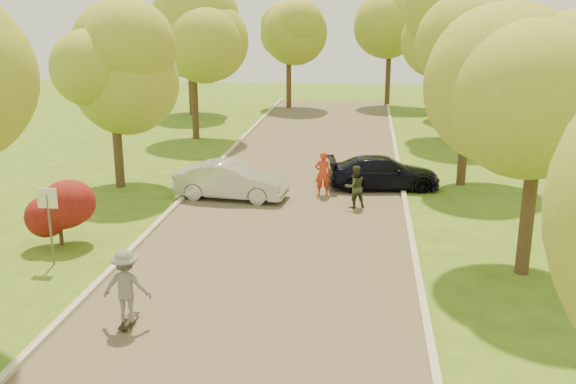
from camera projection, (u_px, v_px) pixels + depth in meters
The scene contains 21 objects.
ground at pixel (231, 352), 13.07m from camera, with size 100.00×100.00×0.00m, color #385F16.
road at pixel (283, 226), 20.71m from camera, with size 8.00×60.00×0.01m, color #4C4438.
curb_left at pixel (161, 220), 21.17m from camera, with size 0.18×60.00×0.12m, color #B2AD9E.
curb_right at pixel (410, 229), 20.21m from camera, with size 0.18×60.00×0.12m, color #B2AD9E.
street_sign at pixel (48, 210), 17.15m from camera, with size 0.55×0.06×2.17m.
red_shrub at pixel (58, 210), 18.77m from camera, with size 1.70×1.70×1.95m.
tree_l_midb at pixel (117, 69), 24.08m from camera, with size 4.30×4.20×6.62m.
tree_l_far at pixel (196, 35), 33.34m from camera, with size 4.92×4.80×7.79m.
tree_r_mida at pixel (553, 61), 15.50m from camera, with size 5.13×5.00×7.95m.
tree_r_midb at pixel (475, 61), 24.32m from camera, with size 4.51×4.40×7.01m.
tree_r_far at pixel (459, 28), 33.53m from camera, with size 5.33×5.20×8.34m.
tree_bg_a at pixel (192, 33), 41.30m from camera, with size 5.12×5.00×7.72m.
tree_bg_b at pixel (458, 29), 41.13m from camera, with size 5.12×5.00×7.95m.
tree_bg_c at pixel (292, 36), 44.49m from camera, with size 4.92×4.80×7.33m.
tree_bg_d at pixel (393, 31), 45.49m from camera, with size 5.12×5.00×7.72m.
silver_sedan at pixel (231, 181), 23.59m from camera, with size 1.44×4.13×1.36m, color #B5B6BA.
dark_sedan at pixel (384, 173), 24.94m from camera, with size 1.77×4.35×1.26m, color black.
longboard at pixel (129, 321), 14.20m from camera, with size 0.27×0.86×0.10m.
skateboarder at pixel (126, 286), 13.97m from camera, with size 1.07×0.61×1.65m, color slate.
person_striped at pixel (323, 174), 23.98m from camera, with size 0.61×0.40×1.67m, color #B3321A.
person_olive at pixel (355, 187), 22.45m from camera, with size 0.74×0.58×1.52m, color #2F3620.
Camera 1 is at (2.59, -11.45, 6.72)m, focal length 40.00 mm.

